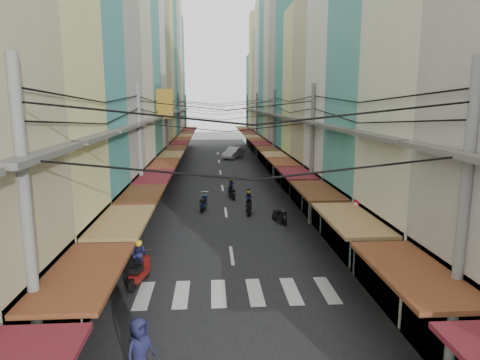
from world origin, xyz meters
name	(u,v)px	position (x,y,z in m)	size (l,w,h in m)	color
ground	(230,242)	(0.00, 0.00, 0.00)	(160.00, 160.00, 0.00)	slate
road	(221,176)	(0.00, 20.00, 0.01)	(10.00, 80.00, 0.02)	black
sidewalk_left	(154,176)	(-6.50, 20.00, 0.03)	(3.00, 80.00, 0.06)	gray
sidewalk_right	(287,175)	(6.50, 20.00, 0.03)	(3.00, 80.00, 0.06)	gray
crosswalk	(237,292)	(0.00, -6.00, 0.03)	(7.55, 2.40, 0.01)	silver
building_row_left	(127,70)	(-7.92, 16.56, 9.78)	(7.80, 67.67, 23.70)	silver
building_row_right	(312,75)	(7.92, 16.45, 9.41)	(7.80, 68.98, 22.59)	teal
utility_poles	(222,108)	(0.00, 15.01, 6.59)	(10.20, 66.13, 8.20)	slate
white_car	(233,158)	(1.86, 32.70, 0.00)	(4.93, 1.93, 1.74)	silver
bicycle	(340,226)	(6.60, 2.55, 0.00)	(0.61, 1.62, 1.11)	black
moving_scooters	(215,218)	(-0.75, 2.88, 0.53)	(7.33, 16.83, 1.94)	black
parked_scooters	(309,267)	(3.06, -4.74, 0.47)	(13.08, 13.25, 1.00)	black
pedestrians	(159,216)	(-3.82, 1.59, 1.06)	(12.71, 26.86, 2.24)	#271E28
market_umbrella	(419,238)	(7.01, -6.02, 2.04)	(2.20, 2.20, 2.32)	#B2B2B7
traffic_sign	(356,220)	(4.96, -4.67, 2.41)	(0.10, 0.71, 3.26)	slate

